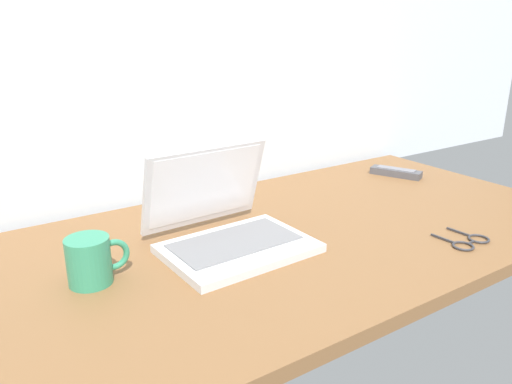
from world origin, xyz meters
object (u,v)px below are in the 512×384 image
at_px(coffee_mug, 91,260).
at_px(eyeglasses, 470,242).
at_px(remote_control_near, 396,172).
at_px(laptop, 226,226).

bearing_deg(coffee_mug, eyeglasses, -20.93).
bearing_deg(remote_control_near, laptop, -167.94).
bearing_deg(coffee_mug, laptop, 1.41).
bearing_deg(eyeglasses, coffee_mug, 159.07).
height_order(laptop, eyeglasses, laptop).
height_order(remote_control_near, eyeglasses, remote_control_near).
bearing_deg(laptop, eyeglasses, -32.96).
bearing_deg(eyeglasses, remote_control_near, 59.18).
xyz_separation_m(coffee_mug, remote_control_near, (1.03, 0.16, -0.03)).
bearing_deg(remote_control_near, coffee_mug, -170.99).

